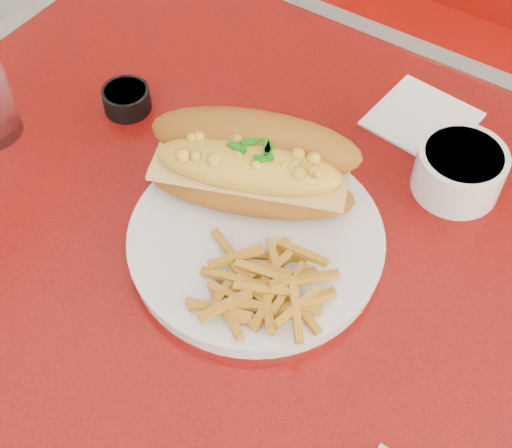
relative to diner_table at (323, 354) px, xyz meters
The scene contains 9 objects.
diner_table is the anchor object (origin of this frame).
booth_bench_far 0.87m from the diner_table, 90.00° to the left, with size 1.20×0.51×0.90m.
dinner_plate 0.20m from the diner_table, behind, with size 0.29×0.29×0.02m.
mac_hoagie 0.27m from the diner_table, 161.64° to the left, with size 0.26×0.19×0.10m.
fries_pile 0.21m from the diner_table, 131.37° to the right, with size 0.11×0.10×0.03m, color gold, non-canonical shape.
fork 0.18m from the diner_table, behind, with size 0.09×0.12×0.00m.
gravy_ramekin 0.28m from the diner_table, 75.60° to the left, with size 0.11×0.11×0.06m.
sauce_cup_left 0.40m from the diner_table, 166.37° to the left, with size 0.07×0.07×0.03m.
paper_napkin 0.32m from the diner_table, 96.10° to the left, with size 0.12×0.12×0.00m, color white.
Camera 1 is at (0.16, -0.38, 1.40)m, focal length 50.00 mm.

